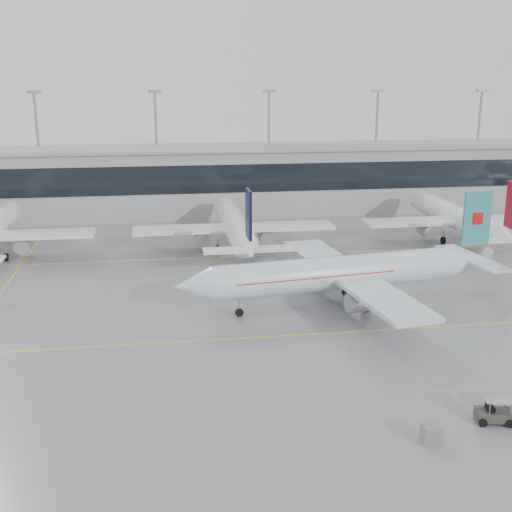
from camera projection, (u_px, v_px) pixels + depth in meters
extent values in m
plane|color=gray|center=(274.00, 336.00, 63.73)|extent=(320.00, 320.00, 0.00)
cube|color=yellow|center=(274.00, 336.00, 63.73)|extent=(120.00, 0.25, 0.01)
cube|color=yellow|center=(237.00, 256.00, 92.31)|extent=(120.00, 0.25, 0.01)
cube|color=gray|center=(217.00, 181.00, 121.19)|extent=(180.00, 15.00, 12.00)
cube|color=black|center=(221.00, 179.00, 113.59)|extent=(180.00, 0.20, 5.00)
cube|color=gray|center=(216.00, 148.00, 119.52)|extent=(182.00, 16.00, 0.40)
cylinder|color=gray|center=(39.00, 154.00, 120.85)|extent=(0.50, 0.50, 22.00)
cube|color=gray|center=(34.00, 92.00, 117.82)|extent=(2.40, 1.00, 0.60)
cylinder|color=gray|center=(157.00, 152.00, 123.99)|extent=(0.50, 0.50, 22.00)
cube|color=gray|center=(155.00, 92.00, 120.96)|extent=(2.40, 1.00, 0.60)
cylinder|color=gray|center=(269.00, 150.00, 127.13)|extent=(0.50, 0.50, 22.00)
cube|color=gray|center=(269.00, 91.00, 124.10)|extent=(2.40, 1.00, 0.60)
cylinder|color=gray|center=(376.00, 148.00, 130.28)|extent=(0.50, 0.50, 22.00)
cube|color=gray|center=(378.00, 91.00, 127.24)|extent=(2.40, 1.00, 0.60)
cylinder|color=gray|center=(477.00, 146.00, 133.42)|extent=(0.50, 0.50, 22.00)
cube|color=gray|center=(482.00, 91.00, 130.39)|extent=(2.40, 1.00, 0.60)
cylinder|color=silver|center=(337.00, 273.00, 71.09)|extent=(28.75, 7.68, 3.74)
cone|color=silver|center=(193.00, 286.00, 66.63)|extent=(4.48, 4.26, 3.74)
cone|color=silver|center=(470.00, 261.00, 75.77)|extent=(6.07, 4.48, 3.74)
cube|color=silver|center=(349.00, 275.00, 71.61)|extent=(9.26, 31.28, 0.45)
cube|color=silver|center=(472.00, 258.00, 75.74)|extent=(4.43, 12.15, 0.25)
cube|color=teal|center=(477.00, 218.00, 74.52)|extent=(3.61, 0.85, 6.38)
cylinder|color=#999A9D|center=(363.00, 302.00, 67.44)|extent=(3.86, 2.58, 2.10)
cylinder|color=#999A9D|center=(328.00, 276.00, 76.31)|extent=(3.86, 2.58, 2.10)
cylinder|color=gray|center=(239.00, 305.00, 68.72)|extent=(0.20, 0.20, 1.64)
cylinder|color=black|center=(239.00, 312.00, 68.94)|extent=(0.93, 0.42, 0.90)
cylinder|color=gray|center=(367.00, 300.00, 70.07)|extent=(0.24, 0.24, 1.64)
cylinder|color=black|center=(366.00, 307.00, 70.29)|extent=(1.15, 0.60, 1.10)
cylinder|color=gray|center=(347.00, 286.00, 74.87)|extent=(0.24, 0.24, 1.64)
cylinder|color=black|center=(347.00, 292.00, 75.09)|extent=(1.15, 0.60, 1.10)
cube|color=#B70F0F|center=(477.00, 218.00, 74.52)|extent=(1.45, 0.64, 1.40)
cube|color=#B70F0F|center=(312.00, 273.00, 70.21)|extent=(18.35, 6.25, 0.12)
cone|color=white|center=(12.00, 209.00, 105.99)|extent=(3.59, 4.00, 3.59)
cylinder|color=#999A9D|center=(24.00, 244.00, 91.30)|extent=(2.10, 3.60, 2.10)
cylinder|color=gray|center=(7.00, 231.00, 101.92)|extent=(0.20, 0.20, 1.56)
cylinder|color=black|center=(8.00, 236.00, 102.13)|extent=(0.30, 0.90, 0.90)
cylinder|color=gray|center=(6.00, 252.00, 89.71)|extent=(0.24, 0.24, 1.56)
cylinder|color=black|center=(6.00, 257.00, 89.92)|extent=(0.45, 1.10, 1.10)
cylinder|color=white|center=(233.00, 223.00, 96.06)|extent=(3.59, 27.36, 3.59)
cone|color=white|center=(223.00, 203.00, 110.99)|extent=(3.59, 4.00, 3.59)
cone|color=white|center=(248.00, 251.00, 80.36)|extent=(3.59, 5.60, 3.59)
cube|color=white|center=(234.00, 228.00, 94.73)|extent=(29.64, 5.00, 0.45)
cube|color=white|center=(249.00, 250.00, 80.08)|extent=(11.40, 2.80, 0.25)
cube|color=black|center=(249.00, 214.00, 78.67)|extent=(0.35, 3.60, 6.12)
cylinder|color=#999A9D|center=(202.00, 238.00, 94.93)|extent=(2.10, 3.60, 2.10)
cylinder|color=#999A9D|center=(266.00, 236.00, 96.30)|extent=(2.10, 3.60, 2.10)
cylinder|color=gray|center=(226.00, 224.00, 106.92)|extent=(0.20, 0.20, 1.56)
cylinder|color=black|center=(226.00, 229.00, 107.13)|extent=(0.30, 0.90, 0.90)
cylinder|color=gray|center=(218.00, 244.00, 93.97)|extent=(0.24, 0.24, 1.56)
cylinder|color=black|center=(218.00, 249.00, 94.17)|extent=(0.45, 1.10, 1.10)
cylinder|color=gray|center=(253.00, 242.00, 94.71)|extent=(0.24, 0.24, 1.56)
cylinder|color=black|center=(253.00, 248.00, 94.92)|extent=(0.45, 1.10, 1.10)
cylinder|color=white|center=(454.00, 216.00, 101.06)|extent=(3.59, 27.36, 3.59)
cone|color=white|center=(415.00, 198.00, 115.99)|extent=(3.59, 4.00, 3.59)
cone|color=white|center=(508.00, 241.00, 85.36)|extent=(3.59, 5.60, 3.59)
cube|color=white|center=(458.00, 220.00, 99.73)|extent=(29.64, 5.00, 0.45)
cube|color=white|center=(509.00, 239.00, 85.08)|extent=(11.40, 2.80, 0.25)
cylinder|color=#999A9D|center=(426.00, 230.00, 99.93)|extent=(2.10, 3.60, 2.10)
cylinder|color=#999A9D|center=(484.00, 228.00, 101.30)|extent=(2.10, 3.60, 2.10)
cylinder|color=gray|center=(425.00, 218.00, 111.92)|extent=(0.20, 0.20, 1.56)
cylinder|color=black|center=(425.00, 222.00, 112.13)|extent=(0.30, 0.90, 0.90)
cylinder|color=gray|center=(444.00, 235.00, 98.97)|extent=(0.24, 0.24, 1.56)
cylinder|color=black|center=(443.00, 240.00, 99.17)|extent=(0.45, 1.10, 1.10)
cylinder|color=gray|center=(475.00, 234.00, 99.71)|extent=(0.24, 0.24, 1.56)
cylinder|color=black|center=(475.00, 239.00, 99.92)|extent=(0.45, 1.10, 1.10)
cube|color=#33382E|center=(494.00, 415.00, 47.70)|extent=(2.87, 1.94, 0.77)
cube|color=gray|center=(499.00, 399.00, 47.34)|extent=(2.33, 1.83, 0.07)
cube|color=black|center=(490.00, 409.00, 47.58)|extent=(0.72, 0.97, 0.44)
cylinder|color=gray|center=(490.00, 409.00, 46.95)|extent=(0.09, 0.09, 0.98)
cylinder|color=gray|center=(485.00, 401.00, 48.10)|extent=(0.09, 0.09, 0.98)
cylinder|color=gray|center=(511.00, 410.00, 46.85)|extent=(0.09, 0.09, 0.98)
cylinder|color=gray|center=(506.00, 402.00, 48.01)|extent=(0.09, 0.09, 0.98)
cylinder|color=black|center=(483.00, 423.00, 47.15)|extent=(0.69, 0.35, 0.66)
cylinder|color=black|center=(478.00, 413.00, 48.51)|extent=(0.69, 0.35, 0.66)
cylinder|color=black|center=(510.00, 424.00, 47.03)|extent=(0.69, 0.35, 0.66)
cylinder|color=black|center=(504.00, 414.00, 48.39)|extent=(0.69, 0.35, 0.66)
cube|color=gray|center=(431.00, 435.00, 44.98)|extent=(1.42, 1.34, 1.30)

